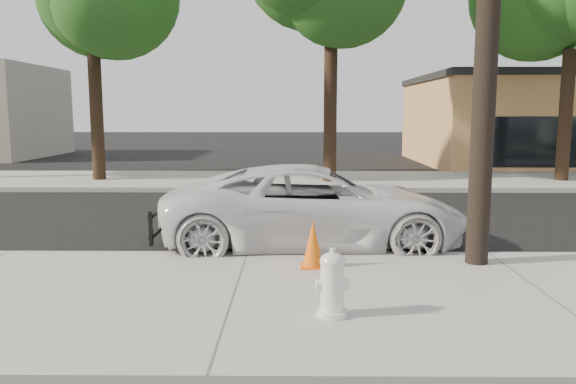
% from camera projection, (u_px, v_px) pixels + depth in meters
% --- Properties ---
extents(ground, '(120.00, 120.00, 0.00)m').
position_uv_depth(ground, '(256.00, 234.00, 11.41)').
color(ground, black).
rests_on(ground, ground).
extents(near_sidewalk, '(90.00, 4.40, 0.15)m').
position_uv_depth(near_sidewalk, '(233.00, 301.00, 7.14)').
color(near_sidewalk, gray).
rests_on(near_sidewalk, ground).
extents(far_sidewalk, '(90.00, 5.00, 0.15)m').
position_uv_depth(far_sidewalk, '(272.00, 180.00, 19.82)').
color(far_sidewalk, gray).
rests_on(far_sidewalk, ground).
extents(curb_near, '(90.00, 0.12, 0.16)m').
position_uv_depth(curb_near, '(247.00, 257.00, 9.32)').
color(curb_near, '#9E9B93').
rests_on(curb_near, ground).
extents(tree_b, '(4.34, 4.20, 8.45)m').
position_uv_depth(tree_b, '(95.00, 0.00, 18.58)').
color(tree_b, black).
rests_on(tree_b, far_sidewalk).
extents(police_cruiser, '(5.53, 2.70, 1.51)m').
position_uv_depth(police_cruiser, '(315.00, 207.00, 10.19)').
color(police_cruiser, silver).
rests_on(police_cruiser, ground).
extents(fire_hydrant, '(0.39, 0.36, 0.74)m').
position_uv_depth(fire_hydrant, '(332.00, 285.00, 6.38)').
color(fire_hydrant, silver).
rests_on(fire_hydrant, near_sidewalk).
extents(traffic_cone, '(0.37, 0.37, 0.71)m').
position_uv_depth(traffic_cone, '(313.00, 244.00, 8.40)').
color(traffic_cone, '#ED5F0C').
rests_on(traffic_cone, near_sidewalk).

